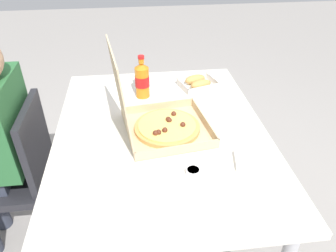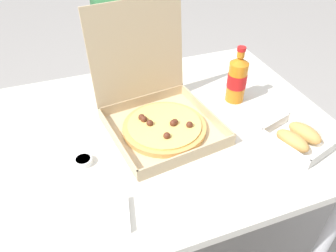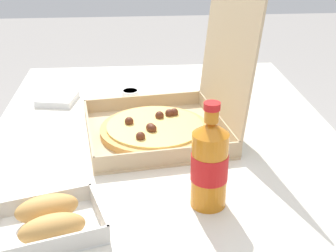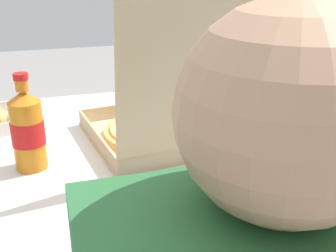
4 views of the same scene
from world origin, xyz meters
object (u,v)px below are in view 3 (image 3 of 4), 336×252
(pizza_box_open, at_px, (169,114))
(cola_bottle, at_px, (210,164))
(bread_side_box, at_px, (50,221))
(paper_menu, at_px, (197,80))
(napkin_pile, at_px, (57,99))
(dipping_sauce_cup, at_px, (130,93))

(pizza_box_open, relative_size, cola_bottle, 1.94)
(bread_side_box, bearing_deg, cola_bottle, 102.14)
(cola_bottle, bearing_deg, bread_side_box, -77.86)
(paper_menu, relative_size, napkin_pile, 1.91)
(dipping_sauce_cup, bearing_deg, pizza_box_open, 19.69)
(bread_side_box, distance_m, dipping_sauce_cup, 0.70)
(napkin_pile, distance_m, dipping_sauce_cup, 0.23)
(pizza_box_open, relative_size, bread_side_box, 1.93)
(cola_bottle, relative_size, napkin_pile, 2.04)
(pizza_box_open, bearing_deg, napkin_pile, -127.38)
(cola_bottle, distance_m, napkin_pile, 0.71)
(cola_bottle, xyz_separation_m, dipping_sauce_cup, (-0.62, -0.15, -0.08))
(cola_bottle, distance_m, paper_menu, 0.76)
(bread_side_box, height_order, napkin_pile, bread_side_box)
(pizza_box_open, xyz_separation_m, paper_menu, (-0.41, 0.14, -0.05))
(paper_menu, height_order, dipping_sauce_cup, dipping_sauce_cup)
(pizza_box_open, height_order, paper_menu, pizza_box_open)
(cola_bottle, bearing_deg, dipping_sauce_cup, -165.99)
(bread_side_box, xyz_separation_m, cola_bottle, (-0.07, 0.31, 0.07))
(pizza_box_open, relative_size, dipping_sauce_cup, 7.76)
(bread_side_box, xyz_separation_m, napkin_pile, (-0.65, -0.08, -0.02))
(cola_bottle, xyz_separation_m, napkin_pile, (-0.59, -0.38, -0.08))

